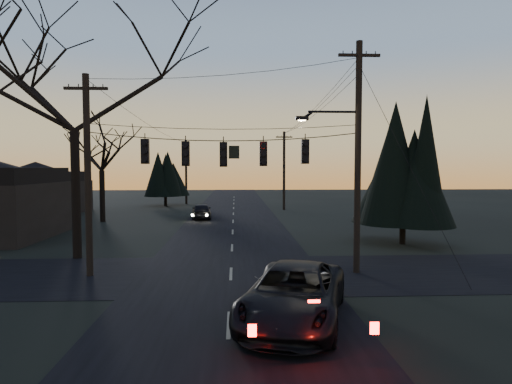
{
  "coord_description": "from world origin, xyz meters",
  "views": [
    {
      "loc": [
        0.2,
        -8.29,
        4.62
      ],
      "look_at": [
        1.07,
        9.66,
        3.58
      ],
      "focal_mm": 30.0,
      "sensor_mm": 36.0,
      "label": 1
    }
  ],
  "objects_px": {
    "utility_pole_right": "(356,273)",
    "evergreen_right": "(404,171)",
    "bare_tree_left": "(73,79)",
    "suv_near": "(294,295)",
    "sedan_oncoming_a": "(202,211)",
    "utility_pole_left": "(90,276)",
    "utility_pole_far_r": "(284,210)",
    "utility_pole_far_l": "(186,204)"
  },
  "relations": [
    {
      "from": "utility_pole_right",
      "to": "utility_pole_left",
      "type": "relative_size",
      "value": 1.18
    },
    {
      "from": "bare_tree_left",
      "to": "evergreen_right",
      "type": "height_order",
      "value": "bare_tree_left"
    },
    {
      "from": "bare_tree_left",
      "to": "sedan_oncoming_a",
      "type": "height_order",
      "value": "bare_tree_left"
    },
    {
      "from": "utility_pole_right",
      "to": "evergreen_right",
      "type": "bearing_deg",
      "value": 55.11
    },
    {
      "from": "utility_pole_far_r",
      "to": "sedan_oncoming_a",
      "type": "height_order",
      "value": "utility_pole_far_r"
    },
    {
      "from": "utility_pole_left",
      "to": "utility_pole_far_l",
      "type": "relative_size",
      "value": 1.06
    },
    {
      "from": "utility_pole_right",
      "to": "utility_pole_far_l",
      "type": "distance_m",
      "value": 37.79
    },
    {
      "from": "bare_tree_left",
      "to": "utility_pole_left",
      "type": "bearing_deg",
      "value": -63.16
    },
    {
      "from": "utility_pole_far_l",
      "to": "bare_tree_left",
      "type": "distance_m",
      "value": 33.64
    },
    {
      "from": "utility_pole_left",
      "to": "bare_tree_left",
      "type": "distance_m",
      "value": 9.91
    },
    {
      "from": "utility_pole_far_r",
      "to": "utility_pole_far_l",
      "type": "bearing_deg",
      "value": 145.18
    },
    {
      "from": "utility_pole_right",
      "to": "suv_near",
      "type": "height_order",
      "value": "utility_pole_right"
    },
    {
      "from": "utility_pole_right",
      "to": "utility_pole_far_l",
      "type": "xyz_separation_m",
      "value": [
        -11.5,
        36.0,
        0.0
      ]
    },
    {
      "from": "bare_tree_left",
      "to": "evergreen_right",
      "type": "relative_size",
      "value": 1.69
    },
    {
      "from": "utility_pole_left",
      "to": "suv_near",
      "type": "bearing_deg",
      "value": -36.13
    },
    {
      "from": "bare_tree_left",
      "to": "evergreen_right",
      "type": "distance_m",
      "value": 18.98
    },
    {
      "from": "utility_pole_far_r",
      "to": "bare_tree_left",
      "type": "bearing_deg",
      "value": -118.73
    },
    {
      "from": "utility_pole_left",
      "to": "bare_tree_left",
      "type": "bearing_deg",
      "value": 116.84
    },
    {
      "from": "utility_pole_left",
      "to": "bare_tree_left",
      "type": "relative_size",
      "value": 0.66
    },
    {
      "from": "bare_tree_left",
      "to": "suv_near",
      "type": "xyz_separation_m",
      "value": [
        9.8,
        -9.45,
        -8.2
      ]
    },
    {
      "from": "utility_pole_far_r",
      "to": "utility_pole_far_l",
      "type": "distance_m",
      "value": 14.01
    },
    {
      "from": "utility_pole_right",
      "to": "suv_near",
      "type": "bearing_deg",
      "value": -121.46
    },
    {
      "from": "bare_tree_left",
      "to": "sedan_oncoming_a",
      "type": "bearing_deg",
      "value": 73.07
    },
    {
      "from": "utility_pole_right",
      "to": "sedan_oncoming_a",
      "type": "distance_m",
      "value": 21.77
    },
    {
      "from": "sedan_oncoming_a",
      "to": "evergreen_right",
      "type": "bearing_deg",
      "value": 129.76
    },
    {
      "from": "evergreen_right",
      "to": "suv_near",
      "type": "distance_m",
      "value": 15.58
    },
    {
      "from": "bare_tree_left",
      "to": "suv_near",
      "type": "bearing_deg",
      "value": -43.98
    },
    {
      "from": "suv_near",
      "to": "sedan_oncoming_a",
      "type": "height_order",
      "value": "suv_near"
    },
    {
      "from": "utility_pole_far_l",
      "to": "suv_near",
      "type": "bearing_deg",
      "value": -79.23
    },
    {
      "from": "utility_pole_far_r",
      "to": "utility_pole_far_l",
      "type": "xyz_separation_m",
      "value": [
        -11.5,
        8.0,
        0.0
      ]
    },
    {
      "from": "utility_pole_far_r",
      "to": "utility_pole_far_l",
      "type": "height_order",
      "value": "utility_pole_far_r"
    },
    {
      "from": "utility_pole_right",
      "to": "utility_pole_left",
      "type": "height_order",
      "value": "utility_pole_right"
    },
    {
      "from": "utility_pole_far_l",
      "to": "evergreen_right",
      "type": "xyz_separation_m",
      "value": [
        16.28,
        -29.14,
        4.41
      ]
    },
    {
      "from": "suv_near",
      "to": "sedan_oncoming_a",
      "type": "bearing_deg",
      "value": 117.22
    },
    {
      "from": "utility_pole_left",
      "to": "evergreen_right",
      "type": "bearing_deg",
      "value": 22.85
    },
    {
      "from": "utility_pole_right",
      "to": "bare_tree_left",
      "type": "distance_m",
      "value": 16.52
    },
    {
      "from": "utility_pole_far_l",
      "to": "sedan_oncoming_a",
      "type": "distance_m",
      "value": 16.23
    },
    {
      "from": "utility_pole_left",
      "to": "utility_pole_right",
      "type": "bearing_deg",
      "value": 0.0
    },
    {
      "from": "utility_pole_right",
      "to": "bare_tree_left",
      "type": "relative_size",
      "value": 0.77
    },
    {
      "from": "evergreen_right",
      "to": "suv_near",
      "type": "height_order",
      "value": "evergreen_right"
    },
    {
      "from": "utility_pole_far_l",
      "to": "evergreen_right",
      "type": "relative_size",
      "value": 1.05
    },
    {
      "from": "utility_pole_left",
      "to": "sedan_oncoming_a",
      "type": "relative_size",
      "value": 2.05
    }
  ]
}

